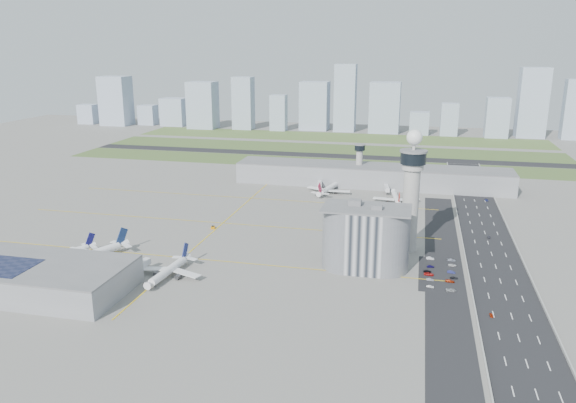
% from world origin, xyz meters
% --- Properties ---
extents(ground, '(1000.00, 1000.00, 0.00)m').
position_xyz_m(ground, '(0.00, 0.00, 0.00)').
color(ground, gray).
extents(grass_strip_0, '(480.00, 50.00, 0.08)m').
position_xyz_m(grass_strip_0, '(-20.00, 225.00, 0.04)').
color(grass_strip_0, '#47592A').
rests_on(grass_strip_0, ground).
extents(grass_strip_1, '(480.00, 60.00, 0.08)m').
position_xyz_m(grass_strip_1, '(-20.00, 300.00, 0.04)').
color(grass_strip_1, '#455A2A').
rests_on(grass_strip_1, ground).
extents(grass_strip_2, '(480.00, 70.00, 0.08)m').
position_xyz_m(grass_strip_2, '(-20.00, 380.00, 0.04)').
color(grass_strip_2, '#516A32').
rests_on(grass_strip_2, ground).
extents(runway, '(480.00, 22.00, 0.10)m').
position_xyz_m(runway, '(-20.00, 262.00, 0.06)').
color(runway, black).
rests_on(runway, ground).
extents(highway, '(28.00, 500.00, 0.10)m').
position_xyz_m(highway, '(115.00, 0.00, 0.05)').
color(highway, black).
rests_on(highway, ground).
extents(barrier_left, '(0.60, 500.00, 1.20)m').
position_xyz_m(barrier_left, '(101.00, 0.00, 0.60)').
color(barrier_left, '#9E9E99').
rests_on(barrier_left, ground).
extents(barrier_right, '(0.60, 500.00, 1.20)m').
position_xyz_m(barrier_right, '(129.00, 0.00, 0.60)').
color(barrier_right, '#9E9E99').
rests_on(barrier_right, ground).
extents(landside_road, '(18.00, 260.00, 0.08)m').
position_xyz_m(landside_road, '(90.00, -10.00, 0.04)').
color(landside_road, black).
rests_on(landside_road, ground).
extents(parking_lot, '(20.00, 44.00, 0.10)m').
position_xyz_m(parking_lot, '(88.00, -22.00, 0.05)').
color(parking_lot, black).
rests_on(parking_lot, ground).
extents(taxiway_line_h_0, '(260.00, 0.60, 0.01)m').
position_xyz_m(taxiway_line_h_0, '(-40.00, -30.00, 0.01)').
color(taxiway_line_h_0, yellow).
rests_on(taxiway_line_h_0, ground).
extents(taxiway_line_h_1, '(260.00, 0.60, 0.01)m').
position_xyz_m(taxiway_line_h_1, '(-40.00, 30.00, 0.01)').
color(taxiway_line_h_1, yellow).
rests_on(taxiway_line_h_1, ground).
extents(taxiway_line_h_2, '(260.00, 0.60, 0.01)m').
position_xyz_m(taxiway_line_h_2, '(-40.00, 90.00, 0.01)').
color(taxiway_line_h_2, yellow).
rests_on(taxiway_line_h_2, ground).
extents(taxiway_line_v, '(0.60, 260.00, 0.01)m').
position_xyz_m(taxiway_line_v, '(-40.00, 30.00, 0.01)').
color(taxiway_line_v, yellow).
rests_on(taxiway_line_v, ground).
extents(control_tower, '(14.00, 14.00, 64.50)m').
position_xyz_m(control_tower, '(72.00, 8.00, 35.04)').
color(control_tower, '#ADAAA5').
rests_on(control_tower, ground).
extents(secondary_tower, '(8.60, 8.60, 31.90)m').
position_xyz_m(secondary_tower, '(30.00, 150.00, 18.80)').
color(secondary_tower, '#ADAAA5').
rests_on(secondary_tower, ground).
extents(admin_building, '(42.00, 24.00, 33.50)m').
position_xyz_m(admin_building, '(51.99, -22.00, 15.30)').
color(admin_building, '#B2B2B7').
rests_on(admin_building, ground).
extents(terminal_pier, '(210.00, 32.00, 15.80)m').
position_xyz_m(terminal_pier, '(40.00, 148.00, 7.90)').
color(terminal_pier, gray).
rests_on(terminal_pier, ground).
extents(near_terminal, '(84.00, 42.00, 13.00)m').
position_xyz_m(near_terminal, '(-88.07, -82.02, 6.43)').
color(near_terminal, gray).
rests_on(near_terminal, ground).
extents(airplane_near_a, '(42.54, 45.14, 9.99)m').
position_xyz_m(airplane_near_a, '(-98.04, -46.31, 5.00)').
color(airplane_near_a, white).
rests_on(airplane_near_a, ground).
extents(airplane_near_b, '(53.50, 56.77, 12.57)m').
position_xyz_m(airplane_near_b, '(-83.46, -45.72, 6.28)').
color(airplane_near_b, white).
rests_on(airplane_near_b, ground).
extents(airplane_near_c, '(36.58, 41.91, 10.96)m').
position_xyz_m(airplane_near_c, '(-36.70, -54.98, 5.48)').
color(airplane_near_c, white).
rests_on(airplane_near_c, ground).
extents(airplane_far_a, '(41.48, 46.04, 11.14)m').
position_xyz_m(airplane_far_a, '(11.37, 118.39, 5.57)').
color(airplane_far_a, white).
rests_on(airplane_far_a, ground).
extents(airplane_far_b, '(37.74, 42.53, 10.67)m').
position_xyz_m(airplane_far_b, '(61.17, 104.15, 5.33)').
color(airplane_far_b, white).
rests_on(airplane_far_b, ground).
extents(jet_bridge_near_0, '(5.39, 14.31, 5.70)m').
position_xyz_m(jet_bridge_near_0, '(-113.00, -61.00, 2.85)').
color(jet_bridge_near_0, silver).
rests_on(jet_bridge_near_0, ground).
extents(jet_bridge_near_1, '(5.39, 14.31, 5.70)m').
position_xyz_m(jet_bridge_near_1, '(-83.00, -61.00, 2.85)').
color(jet_bridge_near_1, silver).
rests_on(jet_bridge_near_1, ground).
extents(jet_bridge_near_2, '(5.39, 14.31, 5.70)m').
position_xyz_m(jet_bridge_near_2, '(-53.00, -61.00, 2.85)').
color(jet_bridge_near_2, silver).
rests_on(jet_bridge_near_2, ground).
extents(jet_bridge_far_0, '(5.39, 14.31, 5.70)m').
position_xyz_m(jet_bridge_far_0, '(2.00, 132.00, 2.85)').
color(jet_bridge_far_0, silver).
rests_on(jet_bridge_far_0, ground).
extents(jet_bridge_far_1, '(5.39, 14.31, 5.70)m').
position_xyz_m(jet_bridge_far_1, '(52.00, 132.00, 2.85)').
color(jet_bridge_far_1, silver).
rests_on(jet_bridge_far_1, ground).
extents(tug_0, '(3.90, 3.64, 1.87)m').
position_xyz_m(tug_0, '(-98.60, -49.11, 0.93)').
color(tug_0, yellow).
rests_on(tug_0, ground).
extents(tug_1, '(4.01, 4.17, 2.01)m').
position_xyz_m(tug_1, '(-85.43, -30.49, 1.00)').
color(tug_1, orange).
rests_on(tug_1, ground).
extents(tug_2, '(3.28, 2.88, 1.59)m').
position_xyz_m(tug_2, '(-67.04, -41.83, 0.80)').
color(tug_2, yellow).
rests_on(tug_2, ground).
extents(tug_3, '(2.91, 3.60, 1.83)m').
position_xyz_m(tug_3, '(-42.08, 18.41, 0.92)').
color(tug_3, orange).
rests_on(tug_3, ground).
extents(tug_4, '(4.10, 3.90, 1.97)m').
position_xyz_m(tug_4, '(18.69, 92.87, 0.98)').
color(tug_4, yellow).
rests_on(tug_4, ground).
extents(tug_5, '(4.21, 3.63, 2.06)m').
position_xyz_m(tug_5, '(46.65, 86.12, 1.03)').
color(tug_5, orange).
rests_on(tug_5, ground).
extents(car_lot_0, '(3.53, 1.72, 1.16)m').
position_xyz_m(car_lot_0, '(83.26, -38.82, 0.58)').
color(car_lot_0, white).
rests_on(car_lot_0, ground).
extents(car_lot_1, '(3.42, 1.39, 1.10)m').
position_xyz_m(car_lot_1, '(83.29, -30.81, 0.55)').
color(car_lot_1, gray).
rests_on(car_lot_1, ground).
extents(car_lot_2, '(4.90, 2.77, 1.29)m').
position_xyz_m(car_lot_2, '(82.75, -24.61, 0.65)').
color(car_lot_2, '#B31311').
rests_on(car_lot_2, ground).
extents(car_lot_3, '(3.99, 2.12, 1.10)m').
position_xyz_m(car_lot_3, '(82.08, -20.92, 0.55)').
color(car_lot_3, black).
rests_on(car_lot_3, ground).
extents(car_lot_4, '(3.78, 2.00, 1.23)m').
position_xyz_m(car_lot_4, '(83.60, -14.33, 0.61)').
color(car_lot_4, '#130B4E').
rests_on(car_lot_4, ground).
extents(car_lot_5, '(3.96, 1.41, 1.30)m').
position_xyz_m(car_lot_5, '(83.54, -3.29, 0.65)').
color(car_lot_5, white).
rests_on(car_lot_5, ground).
extents(car_lot_6, '(4.77, 2.66, 1.26)m').
position_xyz_m(car_lot_6, '(92.28, -41.02, 0.63)').
color(car_lot_6, '#9FA2A5').
rests_on(car_lot_6, ground).
extents(car_lot_7, '(4.34, 2.00, 1.23)m').
position_xyz_m(car_lot_7, '(92.19, -30.70, 0.61)').
color(car_lot_7, maroon).
rests_on(car_lot_7, ground).
extents(car_lot_8, '(3.69, 1.80, 1.21)m').
position_xyz_m(car_lot_8, '(94.13, -26.36, 0.61)').
color(car_lot_8, black).
rests_on(car_lot_8, ground).
extents(car_lot_9, '(3.90, 1.74, 1.24)m').
position_xyz_m(car_lot_9, '(93.26, -19.43, 0.62)').
color(car_lot_9, navy).
rests_on(car_lot_9, ground).
extents(car_lot_10, '(4.13, 2.32, 1.09)m').
position_xyz_m(car_lot_10, '(94.13, -10.23, 0.54)').
color(car_lot_10, white).
rests_on(car_lot_10, ground).
extents(car_lot_11, '(4.42, 2.28, 1.23)m').
position_xyz_m(car_lot_11, '(93.91, -3.32, 0.61)').
color(car_lot_11, '#969BAC').
rests_on(car_lot_11, ground).
extents(car_hw_0, '(1.48, 3.31, 1.10)m').
position_xyz_m(car_hw_0, '(107.02, -61.93, 0.55)').
color(car_hw_0, '#9D2307').
rests_on(car_hw_0, ground).
extents(car_hw_1, '(1.57, 3.98, 1.29)m').
position_xyz_m(car_hw_1, '(116.11, 38.23, 0.64)').
color(car_hw_1, black).
rests_on(car_hw_1, ground).
extents(car_hw_2, '(2.29, 4.69, 1.28)m').
position_xyz_m(car_hw_2, '(123.04, 121.34, 0.64)').
color(car_hw_2, navy).
rests_on(car_hw_2, ground).
extents(car_hw_4, '(1.81, 3.74, 1.23)m').
position_xyz_m(car_hw_4, '(108.05, 180.68, 0.62)').
color(car_hw_4, '#A0A6AC').
rests_on(car_hw_4, ground).
extents(skyline_bldg_0, '(24.05, 19.24, 26.50)m').
position_xyz_m(skyline_bldg_0, '(-377.77, 421.70, 13.25)').
color(skyline_bldg_0, '#9EADC1').
rests_on(skyline_bldg_0, ground).
extents(skyline_bldg_1, '(37.63, 30.10, 65.60)m').
position_xyz_m(skyline_bldg_1, '(-331.22, 417.61, 32.80)').
color(skyline_bldg_1, '#9EADC1').
rests_on(skyline_bldg_1, ground).
extents(skyline_bldg_2, '(22.81, 18.25, 26.79)m').
position_xyz_m(skyline_bldg_2, '(-291.25, 430.16, 13.39)').
color(skyline_bldg_2, '#9EADC1').
rests_on(skyline_bldg_2, ground).
extents(skyline_bldg_3, '(32.30, 25.84, 36.93)m').
position_xyz_m(skyline_bldg_3, '(-252.58, 431.35, 18.47)').
color(skyline_bldg_3, '#9EADC1').
rests_on(skyline_bldg_3, ground).
extents(skyline_bldg_4, '(35.81, 28.65, 60.36)m').
position_xyz_m(skyline_bldg_4, '(-204.47, 415.19, 30.18)').
color(skyline_bldg_4, '#9EADC1').
rests_on(skyline_bldg_4, ground).
extents(skyline_bldg_5, '(25.49, 20.39, 66.89)m').
position_xyz_m(skyline_bldg_5, '(-150.11, 419.66, 33.44)').
color(skyline_bldg_5, '#9EADC1').
rests_on(skyline_bldg_5, ground).
extents(skyline_bldg_6, '(20.04, 16.03, 45.20)m').
position_xyz_m(skyline_bldg_6, '(-102.68, 417.90, 22.60)').
color(skyline_bldg_6, '#9EADC1').
rests_on(skyline_bldg_6, ground).
extents(skyline_bldg_7, '(35.76, 28.61, 61.22)m').
position_xyz_m(skyline_bldg_7, '(-59.44, 436.89, 30.61)').
color(skyline_bldg_7, '#9EADC1').
rests_on(skyline_bldg_7, ground).
extents(skyline_bldg_8, '(26.33, 21.06, 83.39)m').
position_xyz_m(skyline_bldg_8, '(-19.42, 431.56, 41.69)').
color(skyline_bldg_8, '#9EADC1').
rests_on(skyline_bldg_8, ground).
extents(skyline_bldg_9, '(36.96, 29.57, 62.11)m').
position_xyz_m(skyline_bldg_9, '(30.27, 432.32, 31.06)').
color(skyline_bldg_9, '#9EADC1').
rests_on(skyline_bldg_9, ground).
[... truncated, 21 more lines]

